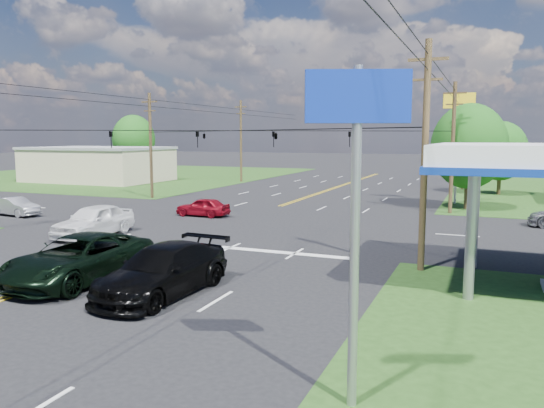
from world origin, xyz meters
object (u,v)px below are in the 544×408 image
at_px(suv_black, 163,270).
at_px(sedan_silver, 15,207).
at_px(tree_right_b, 501,151).
at_px(tree_far_l, 134,139).
at_px(polesign_se, 357,148).
at_px(tree_right_a, 469,146).
at_px(retail_nw, 99,165).
at_px(pole_nw, 151,144).
at_px(pole_left_far, 241,140).
at_px(pole_se, 425,154).
at_px(pole_ne, 453,146).
at_px(pole_right_far, 464,141).
at_px(pickup_dkgreen, 79,259).
at_px(pickup_white, 94,221).

height_order(suv_black, sedan_silver, suv_black).
relative_size(tree_right_b, tree_far_l, 0.81).
bearing_deg(polesign_se, tree_right_a, 88.27).
relative_size(retail_nw, tree_far_l, 1.83).
bearing_deg(retail_nw, pole_nw, -37.41).
distance_m(pole_nw, tree_right_b, 33.10).
relative_size(pole_left_far, tree_right_a, 1.22).
bearing_deg(sedan_silver, pole_left_far, 2.83).
bearing_deg(pole_se, pole_ne, 90.00).
xyz_separation_m(pole_right_far, polesign_se, (0.00, -49.20, 0.23)).
relative_size(pole_left_far, tree_far_l, 1.15).
distance_m(pole_nw, pole_right_far, 32.20).
bearing_deg(pole_nw, tree_far_l, 129.56).
bearing_deg(sedan_silver, pole_nw, -4.03).
xyz_separation_m(pole_nw, tree_right_a, (27.00, 3.00, -0.05)).
relative_size(pole_se, tree_right_a, 1.16).
xyz_separation_m(pole_se, pole_right_far, (0.00, 37.00, 0.25)).
bearing_deg(polesign_se, pole_right_far, 90.00).
height_order(sedan_silver, polesign_se, polesign_se).
bearing_deg(pole_nw, pole_left_far, 90.00).
height_order(tree_right_b, sedan_silver, tree_right_b).
height_order(pole_right_far, tree_right_a, pole_right_far).
distance_m(pole_right_far, tree_right_b, 5.40).
bearing_deg(tree_right_b, suv_black, -106.24).
height_order(pole_ne, pole_left_far, pole_left_far).
bearing_deg(retail_nw, pole_right_far, 7.94).
bearing_deg(tree_right_a, polesign_se, -91.73).
bearing_deg(tree_far_l, pickup_dkgreen, -55.46).
relative_size(pole_nw, tree_right_b, 1.34).
bearing_deg(tree_right_a, pole_nw, -173.66).
bearing_deg(sedan_silver, tree_right_a, -54.32).
bearing_deg(tree_right_a, pole_ne, -108.43).
xyz_separation_m(pole_se, pickup_dkgreen, (-12.15, -6.73, -4.01)).
relative_size(retail_nw, pole_se, 1.68).
distance_m(pole_se, polesign_se, 12.21).
bearing_deg(tree_right_b, sedan_silver, -139.09).
bearing_deg(tree_right_a, suv_black, -108.11).
xyz_separation_m(retail_nw, tree_right_a, (44.00, -10.00, 2.87)).
relative_size(pole_nw, pickup_white, 1.79).
relative_size(retail_nw, pole_left_far, 1.60).
bearing_deg(pole_right_far, sedan_silver, -131.96).
relative_size(pole_right_far, tree_right_b, 1.41).
height_order(pole_right_far, pickup_white, pole_right_far).
xyz_separation_m(tree_right_a, tree_right_b, (2.50, 12.00, -0.65)).
bearing_deg(pickup_white, pickup_dkgreen, -52.73).
height_order(pole_ne, sedan_silver, pole_ne).
bearing_deg(pole_se, tree_far_l, 137.66).
bearing_deg(pole_nw, tree_right_b, 26.95).
xyz_separation_m(pole_nw, pickup_dkgreen, (13.85, -24.73, -4.01)).
xyz_separation_m(pole_se, tree_right_a, (1.00, 21.00, -0.05)).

